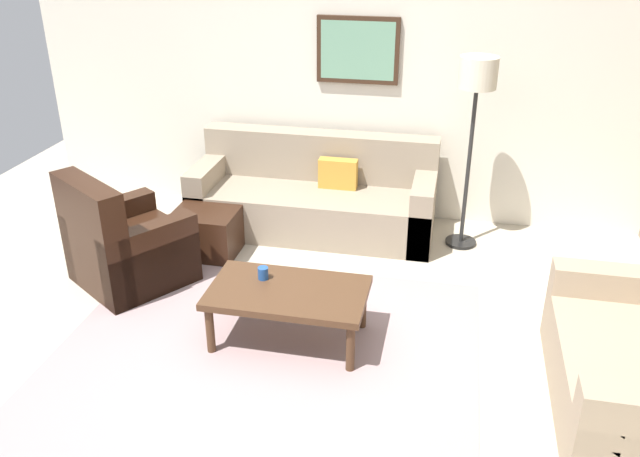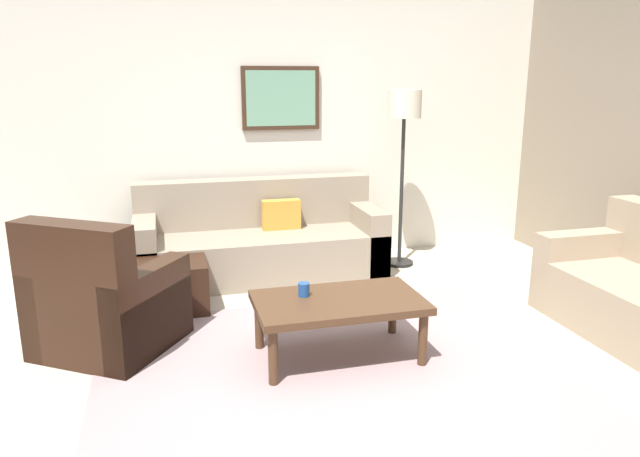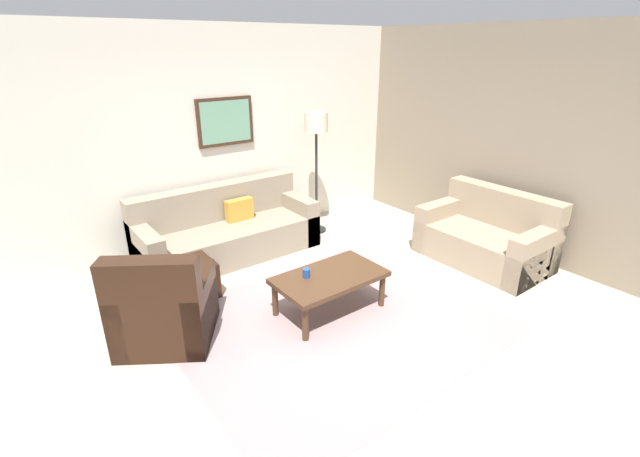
{
  "view_description": "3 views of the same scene",
  "coord_description": "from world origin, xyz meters",
  "px_view_note": "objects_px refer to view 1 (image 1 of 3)",
  "views": [
    {
      "loc": [
        1.16,
        -3.56,
        2.78
      ],
      "look_at": [
        0.28,
        0.51,
        0.76
      ],
      "focal_mm": 36.94,
      "sensor_mm": 36.0,
      "label": 1
    },
    {
      "loc": [
        -0.94,
        -3.25,
        1.81
      ],
      "look_at": [
        -0.02,
        0.21,
        0.9
      ],
      "focal_mm": 33.12,
      "sensor_mm": 36.0,
      "label": 2
    },
    {
      "loc": [
        -2.36,
        -2.87,
        2.55
      ],
      "look_at": [
        0.22,
        0.52,
        0.79
      ],
      "focal_mm": 25.14,
      "sensor_mm": 36.0,
      "label": 3
    }
  ],
  "objects_px": {
    "couch_main": "(316,197)",
    "armchair_leather": "(123,249)",
    "framed_artwork": "(358,50)",
    "ottoman": "(208,230)",
    "cup": "(263,273)",
    "coffee_table": "(288,296)",
    "lamp_standing": "(476,93)"
  },
  "relations": [
    {
      "from": "ottoman",
      "to": "lamp_standing",
      "type": "xyz_separation_m",
      "value": [
        2.23,
        0.61,
        1.21
      ]
    },
    {
      "from": "ottoman",
      "to": "framed_artwork",
      "type": "xyz_separation_m",
      "value": [
        1.14,
        1.11,
        1.43
      ]
    },
    {
      "from": "cup",
      "to": "lamp_standing",
      "type": "distance_m",
      "value": 2.38
    },
    {
      "from": "armchair_leather",
      "to": "lamp_standing",
      "type": "bearing_deg",
      "value": 25.73
    },
    {
      "from": "coffee_table",
      "to": "ottoman",
      "type": "bearing_deg",
      "value": 131.67
    },
    {
      "from": "armchair_leather",
      "to": "cup",
      "type": "distance_m",
      "value": 1.37
    },
    {
      "from": "ottoman",
      "to": "cup",
      "type": "relative_size",
      "value": 6.17
    },
    {
      "from": "coffee_table",
      "to": "couch_main",
      "type": "bearing_deg",
      "value": 96.58
    },
    {
      "from": "framed_artwork",
      "to": "lamp_standing",
      "type": "bearing_deg",
      "value": -24.63
    },
    {
      "from": "coffee_table",
      "to": "lamp_standing",
      "type": "distance_m",
      "value": 2.39
    },
    {
      "from": "ottoman",
      "to": "couch_main",
      "type": "bearing_deg",
      "value": 40.43
    },
    {
      "from": "ottoman",
      "to": "cup",
      "type": "height_order",
      "value": "cup"
    },
    {
      "from": "armchair_leather",
      "to": "coffee_table",
      "type": "distance_m",
      "value": 1.59
    },
    {
      "from": "couch_main",
      "to": "armchair_leather",
      "type": "bearing_deg",
      "value": -132.89
    },
    {
      "from": "coffee_table",
      "to": "cup",
      "type": "bearing_deg",
      "value": 152.63
    },
    {
      "from": "cup",
      "to": "lamp_standing",
      "type": "height_order",
      "value": "lamp_standing"
    },
    {
      "from": "coffee_table",
      "to": "lamp_standing",
      "type": "xyz_separation_m",
      "value": [
        1.18,
        1.79,
        1.05
      ]
    },
    {
      "from": "coffee_table",
      "to": "lamp_standing",
      "type": "bearing_deg",
      "value": 56.68
    },
    {
      "from": "couch_main",
      "to": "ottoman",
      "type": "bearing_deg",
      "value": -139.57
    },
    {
      "from": "cup",
      "to": "lamp_standing",
      "type": "xyz_separation_m",
      "value": [
        1.39,
        1.68,
        0.95
      ]
    },
    {
      "from": "cup",
      "to": "couch_main",
      "type": "bearing_deg",
      "value": 90.29
    },
    {
      "from": "couch_main",
      "to": "framed_artwork",
      "type": "distance_m",
      "value": 1.42
    },
    {
      "from": "framed_artwork",
      "to": "armchair_leather",
      "type": "bearing_deg",
      "value": -131.82
    },
    {
      "from": "armchair_leather",
      "to": "framed_artwork",
      "type": "relative_size",
      "value": 1.46
    },
    {
      "from": "couch_main",
      "to": "armchair_leather",
      "type": "distance_m",
      "value": 1.9
    },
    {
      "from": "armchair_leather",
      "to": "ottoman",
      "type": "bearing_deg",
      "value": 55.95
    },
    {
      "from": "couch_main",
      "to": "cup",
      "type": "xyz_separation_m",
      "value": [
        0.01,
        -1.78,
        0.16
      ]
    },
    {
      "from": "ottoman",
      "to": "coffee_table",
      "type": "relative_size",
      "value": 0.51
    },
    {
      "from": "couch_main",
      "to": "framed_artwork",
      "type": "relative_size",
      "value": 2.96
    },
    {
      "from": "framed_artwork",
      "to": "coffee_table",
      "type": "bearing_deg",
      "value": -92.3
    },
    {
      "from": "couch_main",
      "to": "coffee_table",
      "type": "height_order",
      "value": "couch_main"
    },
    {
      "from": "cup",
      "to": "framed_artwork",
      "type": "distance_m",
      "value": 2.49
    }
  ]
}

